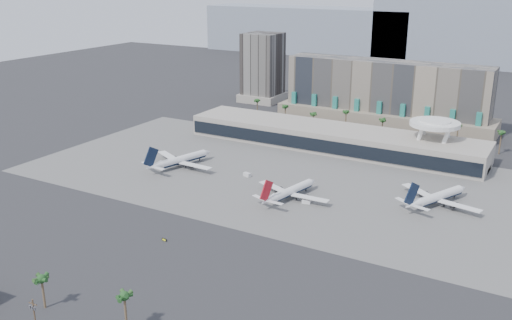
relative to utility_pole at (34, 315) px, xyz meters
The scene contains 17 objects.
ground 96.37m from the utility_pole, 88.81° to the left, with size 900.00×900.00×0.00m, color #232326.
apron_pad 151.27m from the utility_pole, 89.24° to the left, with size 260.00×130.00×0.06m, color #5B5B59.
mountain_ridge 567.33m from the utility_pole, 86.98° to the left, with size 680.00×60.00×70.00m.
hotel 270.94m from the utility_pole, 87.46° to the left, with size 140.00×30.00×42.00m.
office_tower 310.75m from the utility_pole, 107.44° to the left, with size 30.00×30.00×52.00m.
terminal 205.94m from the utility_pole, 89.44° to the left, with size 170.00×32.50×14.50m.
saucer_structure 219.91m from the utility_pole, 74.96° to the left, with size 26.00×26.00×21.89m.
palm_row 241.28m from the utility_pole, 87.86° to the left, with size 157.80×2.80×13.10m.
utility_pole is the anchor object (origin of this frame).
airliner_left 146.71m from the utility_pole, 111.28° to the left, with size 40.20×41.68×14.74m.
airliner_centre 126.55m from the utility_pole, 82.95° to the left, with size 37.28×38.75×13.52m.
airliner_right 167.56m from the utility_pole, 63.84° to the left, with size 37.54×38.63×14.33m.
service_vehicle_a 141.66m from the utility_pole, 96.32° to the left, with size 3.89×1.90×1.90m, color silver.
service_vehicle_b 126.43m from the utility_pole, 78.97° to the left, with size 3.69×2.11×1.90m, color silver.
taxiway_sign 65.10m from the utility_pole, 95.98° to the left, with size 2.19×0.49×0.99m.
near_palm_a 15.07m from the utility_pole, 131.11° to the left, with size 6.00×6.00×11.16m.
near_palm_b 24.38m from the utility_pole, 37.98° to the left, with size 6.00×6.00×12.32m.
Camera 1 is at (116.62, -182.49, 95.88)m, focal length 40.00 mm.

